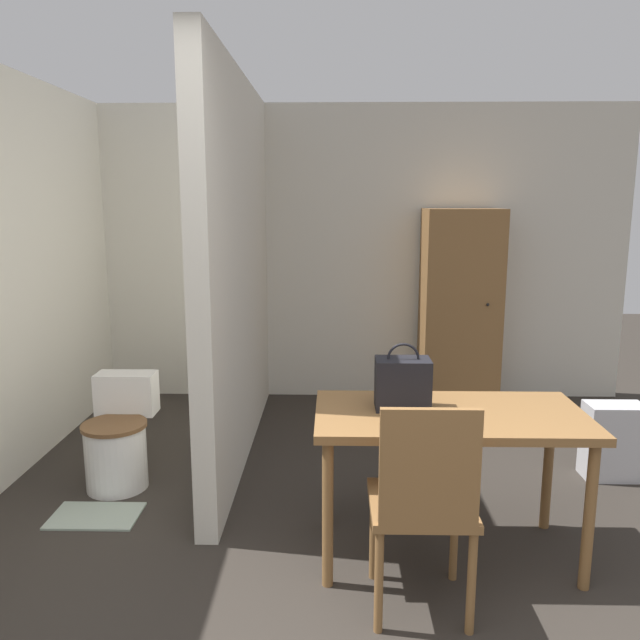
{
  "coord_description": "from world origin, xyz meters",
  "views": [
    {
      "loc": [
        -0.02,
        -1.52,
        1.7
      ],
      "look_at": [
        -0.09,
        1.97,
        1.04
      ],
      "focal_mm": 35.0,
      "sensor_mm": 36.0,
      "label": 1
    }
  ],
  "objects_px": {
    "dining_table": "(450,429)",
    "wooden_chair": "(424,500)",
    "wooden_cabinet": "(459,310)",
    "space_heater": "(613,441)",
    "toilet": "(119,439)",
    "handbag": "(403,383)"
  },
  "relations": [
    {
      "from": "wooden_cabinet",
      "to": "space_heater",
      "type": "distance_m",
      "value": 1.67
    },
    {
      "from": "toilet",
      "to": "handbag",
      "type": "xyz_separation_m",
      "value": [
        1.63,
        -0.69,
        0.57
      ]
    },
    {
      "from": "wooden_chair",
      "to": "handbag",
      "type": "height_order",
      "value": "handbag"
    },
    {
      "from": "dining_table",
      "to": "toilet",
      "type": "relative_size",
      "value": 1.96
    },
    {
      "from": "wooden_cabinet",
      "to": "space_heater",
      "type": "xyz_separation_m",
      "value": [
        0.7,
        -1.4,
        -0.58
      ]
    },
    {
      "from": "toilet",
      "to": "wooden_cabinet",
      "type": "bearing_deg",
      "value": 33.41
    },
    {
      "from": "toilet",
      "to": "wooden_cabinet",
      "type": "height_order",
      "value": "wooden_cabinet"
    },
    {
      "from": "wooden_chair",
      "to": "space_heater",
      "type": "distance_m",
      "value": 1.95
    },
    {
      "from": "wooden_chair",
      "to": "toilet",
      "type": "bearing_deg",
      "value": 144.34
    },
    {
      "from": "dining_table",
      "to": "wooden_chair",
      "type": "relative_size",
      "value": 1.34
    },
    {
      "from": "toilet",
      "to": "handbag",
      "type": "distance_m",
      "value": 1.86
    },
    {
      "from": "wooden_cabinet",
      "to": "space_heater",
      "type": "bearing_deg",
      "value": -63.52
    },
    {
      "from": "toilet",
      "to": "space_heater",
      "type": "height_order",
      "value": "toilet"
    },
    {
      "from": "handbag",
      "to": "space_heater",
      "type": "relative_size",
      "value": 0.67
    },
    {
      "from": "dining_table",
      "to": "wooden_chair",
      "type": "distance_m",
      "value": 0.52
    },
    {
      "from": "dining_table",
      "to": "wooden_cabinet",
      "type": "height_order",
      "value": "wooden_cabinet"
    },
    {
      "from": "wooden_cabinet",
      "to": "space_heater",
      "type": "relative_size",
      "value": 3.46
    },
    {
      "from": "wooden_chair",
      "to": "wooden_cabinet",
      "type": "xyz_separation_m",
      "value": [
        0.68,
        2.75,
        0.31
      ]
    },
    {
      "from": "wooden_chair",
      "to": "wooden_cabinet",
      "type": "distance_m",
      "value": 2.85
    },
    {
      "from": "handbag",
      "to": "space_heater",
      "type": "distance_m",
      "value": 1.75
    },
    {
      "from": "dining_table",
      "to": "toilet",
      "type": "distance_m",
      "value": 2.03
    },
    {
      "from": "dining_table",
      "to": "handbag",
      "type": "xyz_separation_m",
      "value": [
        -0.22,
        0.05,
        0.21
      ]
    }
  ]
}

